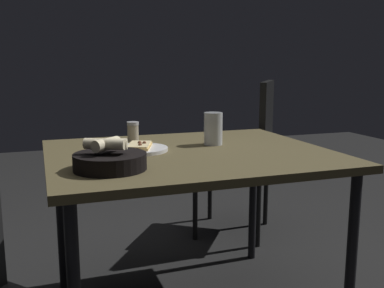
# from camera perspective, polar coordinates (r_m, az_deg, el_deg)

# --- Properties ---
(dining_table) EXTENTS (1.12, 0.92, 0.71)m
(dining_table) POSITION_cam_1_polar(r_m,az_deg,el_deg) (1.81, -0.33, -2.74)
(dining_table) COLOR brown
(dining_table) RESTS_ON ground
(pizza_plate) EXTENTS (0.23, 0.23, 0.04)m
(pizza_plate) POSITION_cam_1_polar(r_m,az_deg,el_deg) (1.81, -6.77, -0.56)
(pizza_plate) COLOR white
(pizza_plate) RESTS_ON dining_table
(bread_basket) EXTENTS (0.24, 0.24, 0.11)m
(bread_basket) POSITION_cam_1_polar(r_m,az_deg,el_deg) (1.50, -10.59, -1.94)
(bread_basket) COLOR black
(bread_basket) RESTS_ON dining_table
(beer_glass) EXTENTS (0.08, 0.08, 0.14)m
(beer_glass) POSITION_cam_1_polar(r_m,az_deg,el_deg) (1.93, 2.73, 1.78)
(beer_glass) COLOR silver
(beer_glass) RESTS_ON dining_table
(pepper_shaker) EXTENTS (0.05, 0.05, 0.09)m
(pepper_shaker) POSITION_cam_1_polar(r_m,az_deg,el_deg) (2.05, -7.59, 1.50)
(pepper_shaker) COLOR #BFB299
(pepper_shaker) RESTS_ON dining_table
(chair_far) EXTENTS (0.61, 0.61, 0.96)m
(chair_far) POSITION_cam_1_polar(r_m,az_deg,el_deg) (2.74, 7.17, -0.91)
(chair_far) COLOR black
(chair_far) RESTS_ON ground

